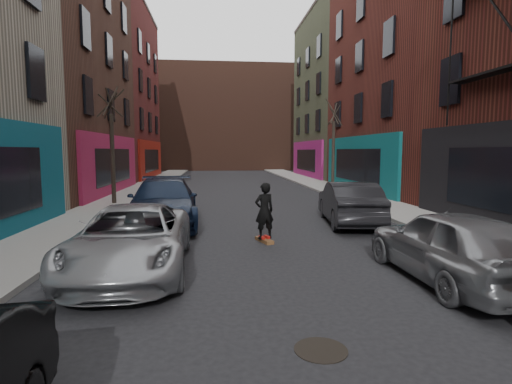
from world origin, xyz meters
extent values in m
cube|color=gray|center=(-6.25, 30.00, 0.07)|extent=(2.50, 84.00, 0.13)
cube|color=gray|center=(6.25, 30.00, 0.07)|extent=(2.50, 84.00, 0.13)
cube|color=#47281E|center=(0.00, 56.00, 7.00)|extent=(40.00, 10.00, 14.00)
imported|color=#919398|center=(-3.20, 7.28, 0.70)|extent=(2.50, 5.13, 1.41)
imported|color=black|center=(-3.20, 12.65, 0.81)|extent=(2.67, 5.74, 1.62)
imported|color=gray|center=(3.20, 5.94, 0.74)|extent=(1.84, 4.39, 1.48)
imported|color=black|center=(3.30, 12.28, 0.75)|extent=(2.15, 4.73, 1.51)
cube|color=brown|center=(-0.03, 9.75, 0.05)|extent=(0.47, 0.83, 0.10)
imported|color=black|center=(-0.03, 9.75, 0.90)|extent=(0.68, 0.55, 1.60)
cylinder|color=black|center=(-0.05, 3.52, 0.01)|extent=(0.93, 0.93, 0.01)
camera|label=1|loc=(-1.39, -1.33, 2.59)|focal=28.00mm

